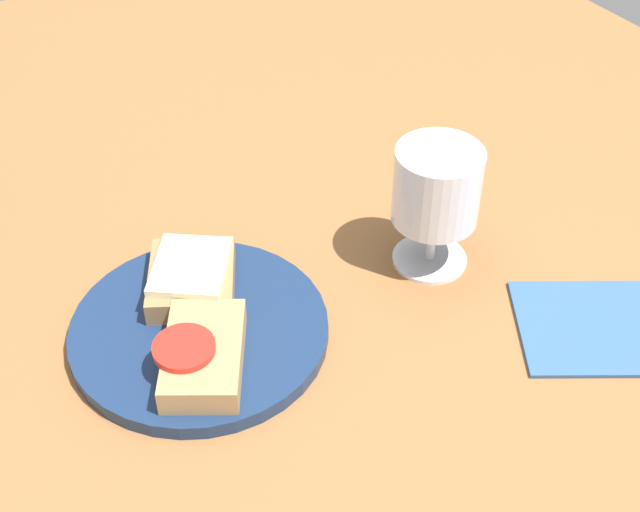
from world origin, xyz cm
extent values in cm
cube|color=brown|center=(0.00, 0.00, 1.50)|extent=(140.00, 140.00, 3.00)
cylinder|color=navy|center=(-8.24, -6.45, 3.72)|extent=(22.86, 22.86, 1.43)
cube|color=#937047|center=(-6.64, -1.93, 5.56)|extent=(11.16, 11.82, 2.25)
cube|color=#F4EAB7|center=(-6.64, -1.93, 7.10)|extent=(9.92, 10.21, 0.82)
cube|color=#A88456|center=(-9.84, -10.98, 5.67)|extent=(11.08, 12.53, 2.48)
cylinder|color=red|center=(-11.41, -10.80, 7.22)|extent=(5.20, 5.20, 0.61)
cylinder|color=white|center=(15.31, -8.95, 3.20)|extent=(7.25, 7.25, 0.40)
cylinder|color=white|center=(15.31, -8.95, 5.88)|extent=(0.92, 0.92, 4.97)
cylinder|color=white|center=(15.31, -8.95, 12.04)|extent=(8.13, 8.13, 7.35)
cylinder|color=white|center=(15.31, -8.95, 10.71)|extent=(7.48, 7.48, 4.68)
cube|color=#33598C|center=(23.17, -24.75, 3.20)|extent=(19.57, 18.23, 0.40)
camera|label=1|loc=(-28.05, -58.85, 60.46)|focal=50.00mm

